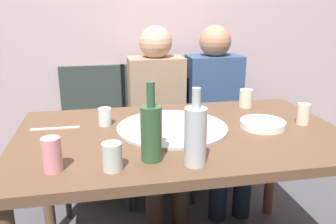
{
  "coord_description": "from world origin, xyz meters",
  "views": [
    {
      "loc": [
        -0.35,
        -1.43,
        1.3
      ],
      "look_at": [
        -0.03,
        0.15,
        0.8
      ],
      "focal_mm": 37.11,
      "sensor_mm": 36.0,
      "label": 1
    }
  ],
  "objects": [
    {
      "name": "dining_table",
      "position": [
        0.0,
        0.0,
        0.67
      ],
      "size": [
        1.47,
        0.89,
        0.75
      ],
      "color": "brown",
      "rests_on": "ground_plane"
    },
    {
      "name": "guest_in_sweater",
      "position": [
        0.01,
        0.69,
        0.64
      ],
      "size": [
        0.36,
        0.56,
        1.17
      ],
      "rotation": [
        0.0,
        0.0,
        3.14
      ],
      "color": "#937A60",
      "rests_on": "ground_plane"
    },
    {
      "name": "wine_glass",
      "position": [
        -0.32,
        -0.32,
        0.8
      ],
      "size": [
        0.07,
        0.07,
        0.1
      ],
      "primitive_type": "cylinder",
      "color": "#B7C6BC",
      "rests_on": "dining_table"
    },
    {
      "name": "wine_bottle",
      "position": [
        -0.18,
        -0.26,
        0.86
      ],
      "size": [
        0.08,
        0.08,
        0.29
      ],
      "color": "#2D5133",
      "rests_on": "dining_table"
    },
    {
      "name": "pizza_tray",
      "position": [
        -0.03,
        0.05,
        0.75
      ],
      "size": [
        0.51,
        0.51,
        0.01
      ],
      "primitive_type": "cylinder",
      "color": "#ADADB2",
      "rests_on": "dining_table"
    },
    {
      "name": "table_knife",
      "position": [
        -0.56,
        0.15,
        0.75
      ],
      "size": [
        0.22,
        0.02,
        0.01
      ],
      "primitive_type": "cube",
      "rotation": [
        0.0,
        0.0,
        3.13
      ],
      "color": "#B7B7BC",
      "rests_on": "dining_table"
    },
    {
      "name": "soda_can",
      "position": [
        -0.52,
        -0.29,
        0.81
      ],
      "size": [
        0.07,
        0.07,
        0.12
      ],
      "primitive_type": "cylinder",
      "color": "pink",
      "rests_on": "dining_table"
    },
    {
      "name": "short_glass",
      "position": [
        -0.33,
        0.16,
        0.79
      ],
      "size": [
        0.06,
        0.06,
        0.08
      ],
      "primitive_type": "cylinder",
      "color": "silver",
      "rests_on": "dining_table"
    },
    {
      "name": "tumbler_far",
      "position": [
        0.44,
        0.32,
        0.8
      ],
      "size": [
        0.07,
        0.07,
        0.1
      ],
      "primitive_type": "cylinder",
      "color": "beige",
      "rests_on": "dining_table"
    },
    {
      "name": "chair_left",
      "position": [
        -0.4,
        0.84,
        0.51
      ],
      "size": [
        0.44,
        0.44,
        0.9
      ],
      "rotation": [
        0.0,
        0.0,
        3.14
      ],
      "color": "#2D3833",
      "rests_on": "ground_plane"
    },
    {
      "name": "tumbler_near",
      "position": [
        0.59,
        -0.01,
        0.8
      ],
      "size": [
        0.06,
        0.06,
        0.1
      ],
      "primitive_type": "cylinder",
      "color": "beige",
      "rests_on": "dining_table"
    },
    {
      "name": "plate_stack",
      "position": [
        0.38,
        -0.02,
        0.76
      ],
      "size": [
        0.21,
        0.21,
        0.03
      ],
      "primitive_type": "cylinder",
      "color": "white",
      "rests_on": "dining_table"
    },
    {
      "name": "guest_in_beanie",
      "position": [
        0.41,
        0.69,
        0.64
      ],
      "size": [
        0.36,
        0.56,
        1.17
      ],
      "rotation": [
        0.0,
        0.0,
        3.14
      ],
      "color": "navy",
      "rests_on": "ground_plane"
    },
    {
      "name": "beer_bottle",
      "position": [
        -0.03,
        -0.33,
        0.86
      ],
      "size": [
        0.08,
        0.08,
        0.28
      ],
      "color": "#B2BCC1",
      "rests_on": "dining_table"
    },
    {
      "name": "chair_right",
      "position": [
        0.41,
        0.84,
        0.51
      ],
      "size": [
        0.44,
        0.44,
        0.9
      ],
      "rotation": [
        0.0,
        0.0,
        3.14
      ],
      "color": "#2D3833",
      "rests_on": "ground_plane"
    },
    {
      "name": "back_wall",
      "position": [
        0.0,
        1.02,
        1.3
      ],
      "size": [
        6.0,
        0.1,
        2.6
      ],
      "primitive_type": "cube",
      "color": "#B29EA3",
      "rests_on": "ground_plane"
    },
    {
      "name": "chair_middle",
      "position": [
        0.01,
        0.84,
        0.51
      ],
      "size": [
        0.44,
        0.44,
        0.9
      ],
      "rotation": [
        0.0,
        0.0,
        3.14
      ],
      "color": "#2D3833",
      "rests_on": "ground_plane"
    }
  ]
}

